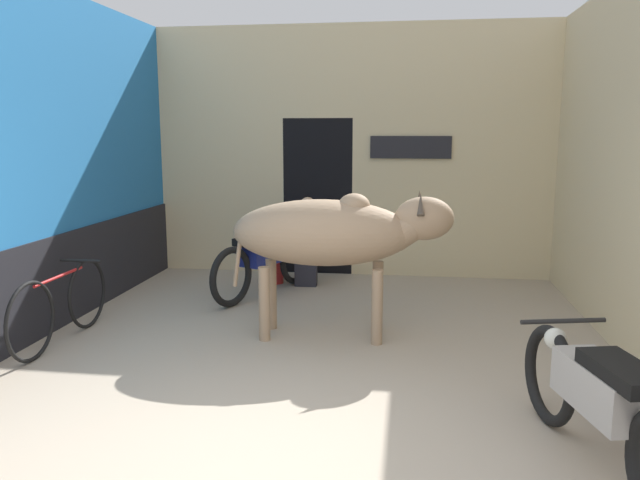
{
  "coord_description": "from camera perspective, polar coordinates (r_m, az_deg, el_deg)",
  "views": [
    {
      "loc": [
        0.83,
        -3.34,
        2.03
      ],
      "look_at": [
        -0.0,
        2.44,
        1.01
      ],
      "focal_mm": 35.0,
      "sensor_mm": 36.0,
      "label": 1
    }
  ],
  "objects": [
    {
      "name": "cow",
      "position": [
        6.1,
        1.3,
        0.63
      ],
      "size": [
        2.19,
        0.76,
        1.49
      ],
      "color": "tan",
      "rests_on": "ground_plane"
    },
    {
      "name": "wall_back_with_doorway",
      "position": [
        9.06,
        2.03,
        6.82
      ],
      "size": [
        5.56,
        0.93,
        3.49
      ],
      "color": "beige",
      "rests_on": "ground_plane"
    },
    {
      "name": "ground_plane",
      "position": [
        4.0,
        -5.28,
        -20.71
      ],
      "size": [
        30.0,
        30.0,
        0.0
      ],
      "primitive_type": "plane",
      "color": "tan"
    },
    {
      "name": "plastic_stool",
      "position": [
        8.48,
        -4.18,
        -2.4
      ],
      "size": [
        0.34,
        0.34,
        0.43
      ],
      "color": "red",
      "rests_on": "ground_plane"
    },
    {
      "name": "motorcycle_near",
      "position": [
        4.16,
        24.28,
        -13.23
      ],
      "size": [
        0.68,
        1.98,
        0.81
      ],
      "color": "black",
      "rests_on": "ground_plane"
    },
    {
      "name": "bicycle",
      "position": [
        6.56,
        -22.56,
        -5.53
      ],
      "size": [
        0.44,
        1.72,
        0.75
      ],
      "color": "black",
      "rests_on": "ground_plane"
    },
    {
      "name": "motorcycle_far",
      "position": [
        7.84,
        -4.96,
        -1.66
      ],
      "size": [
        0.95,
        1.9,
        0.81
      ],
      "color": "black",
      "rests_on": "ground_plane"
    },
    {
      "name": "wall_left_shopfront",
      "position": [
        7.09,
        -23.36,
        6.3
      ],
      "size": [
        0.25,
        5.42,
        3.49
      ],
      "color": "#236BAD",
      "rests_on": "ground_plane"
    },
    {
      "name": "wall_right_with_door",
      "position": [
        6.35,
        27.07,
        6.03
      ],
      "size": [
        0.22,
        5.42,
        3.49
      ],
      "color": "beige",
      "rests_on": "ground_plane"
    },
    {
      "name": "shopkeeper_seated",
      "position": [
        8.33,
        -1.17,
        0.1
      ],
      "size": [
        0.41,
        0.33,
        1.17
      ],
      "color": "#282833",
      "rests_on": "ground_plane"
    }
  ]
}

